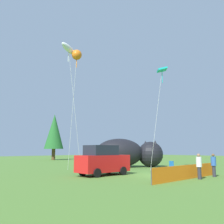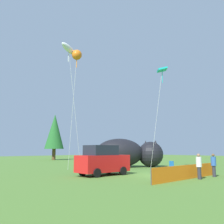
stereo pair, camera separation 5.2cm
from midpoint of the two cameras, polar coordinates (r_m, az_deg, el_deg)
ground_plane at (r=19.30m, az=10.41°, el=-14.05°), size 120.00×120.00×0.00m
parked_car at (r=18.87m, az=-2.10°, el=-11.05°), size 4.05×1.94×2.21m
folding_chair at (r=22.46m, az=13.78°, el=-11.82°), size 0.64×0.64×0.92m
inflatable_cat at (r=27.38m, az=3.73°, el=-9.55°), size 7.30×5.98×3.05m
safety_fence at (r=17.21m, az=16.81°, el=-13.01°), size 7.69×0.29×0.99m
spectator_in_yellow_shirt at (r=19.24m, az=22.28°, el=-10.97°), size 0.35×0.35×1.60m
spectator_in_green_shirt at (r=17.38m, az=19.34°, el=-11.40°), size 0.36×0.36×1.63m
kite_orange_flower at (r=25.22m, az=-7.99°, el=12.73°), size 0.98×1.39×11.54m
kite_white_ghost at (r=25.22m, az=-9.82°, el=13.91°), size 2.80×1.24×12.14m
kite_teal_diamond at (r=24.80m, az=11.40°, el=9.00°), size 1.61×1.59×9.71m
horizon_tree_east at (r=47.27m, az=-12.96°, el=-4.39°), size 3.50×3.50×8.36m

